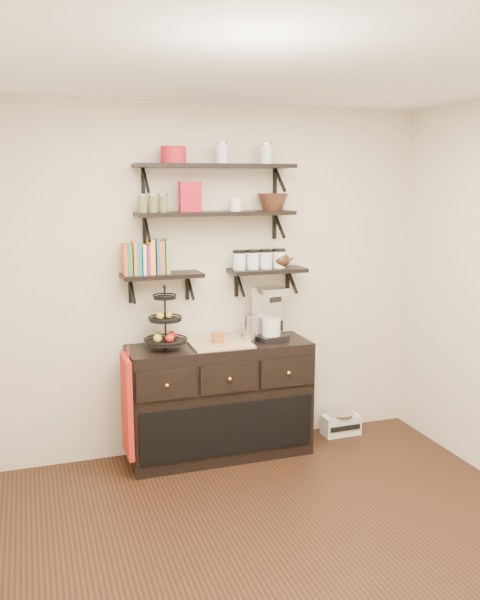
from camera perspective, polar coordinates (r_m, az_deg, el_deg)
name	(u,v)px	position (r m, az deg, el deg)	size (l,w,h in m)	color
floor	(299,562)	(3.91, 5.33, -22.42)	(3.50, 3.50, 0.00)	black
ceiling	(309,62)	(3.32, 6.19, 20.51)	(3.50, 3.50, 0.02)	white
back_wall	(212,281)	(4.98, -2.57, 1.69)	(3.50, 0.02, 2.70)	beige
shelf_top	(215,166)	(4.79, -2.22, 11.92)	(1.20, 0.27, 0.23)	black
shelf_mid	(216,214)	(4.80, -2.19, 7.74)	(1.20, 0.27, 0.23)	black
shelf_low_left	(162,276)	(4.75, -7.06, 2.14)	(0.60, 0.25, 0.23)	black
shelf_low_right	(267,271)	(4.99, 2.44, 2.62)	(0.60, 0.25, 0.23)	black
cookbooks	(149,258)	(4.72, -8.14, 3.72)	(0.36, 0.15, 0.26)	#D74E2E
glass_canisters	(259,260)	(4.95, 1.75, 3.58)	(0.43, 0.10, 0.13)	silver
sideboard	(220,400)	(4.98, -1.82, -8.97)	(1.40, 0.50, 0.92)	black
fruit_stand	(166,328)	(4.71, -6.69, -2.50)	(0.31, 0.31, 0.46)	black
candle	(218,337)	(4.83, -1.99, -3.36)	(0.08, 0.08, 0.08)	brown
coffee_maker	(269,314)	(4.96, 2.63, -1.30)	(0.26, 0.26, 0.42)	black
thermal_carafe	(250,328)	(4.88, 0.92, -2.57)	(0.11, 0.11, 0.22)	silver
apron	(127,406)	(4.72, -10.10, -9.35)	(0.04, 0.32, 0.74)	#A91F12
radio	(341,424)	(5.56, 9.04, -10.91)	(0.32, 0.22, 0.19)	silver
recipe_box	(190,197)	(4.74, -4.49, 9.23)	(0.16, 0.06, 0.22)	#A91321
walnut_bowl	(273,202)	(4.94, 2.95, 8.79)	(0.24, 0.24, 0.13)	black
ramekins	(236,205)	(4.84, -0.39, 8.56)	(0.09, 0.09, 0.10)	white
teapot	(281,259)	(5.02, 3.74, 3.69)	(0.18, 0.14, 0.14)	#372010
red_pot	(173,155)	(4.71, -6.01, 12.85)	(0.18, 0.18, 0.12)	#A91321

